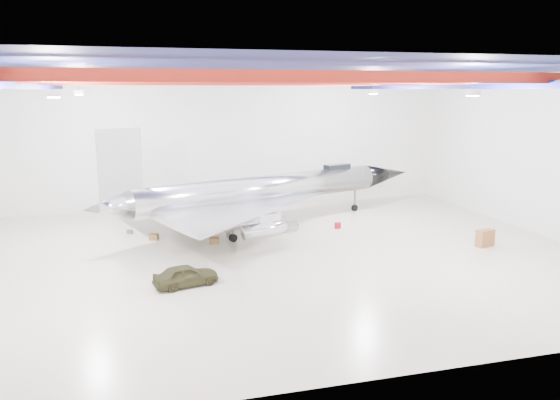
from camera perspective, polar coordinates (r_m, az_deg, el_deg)
name	(u,v)px	position (r m, az deg, el deg)	size (l,w,h in m)	color
floor	(257,256)	(33.09, -2.37, -5.89)	(40.00, 40.00, 0.00)	beige
wall_back	(217,142)	(46.54, -6.55, 6.01)	(40.00, 40.00, 0.00)	silver
wall_right	(545,155)	(41.15, 25.92, 4.23)	(30.00, 30.00, 0.00)	silver
ceiling	(256,69)	(31.60, -2.54, 13.51)	(40.00, 40.00, 0.00)	#0A0F38
ceiling_structure	(256,81)	(31.58, -2.53, 12.28)	(39.50, 29.50, 1.08)	maroon
jet_aircraft	(263,193)	(39.66, -1.81, 0.74)	(26.85, 20.14, 7.57)	silver
jeep	(186,275)	(28.50, -9.81, -7.77)	(1.33, 3.31, 1.13)	#333119
desk	(485,238)	(37.33, 20.63, -3.75)	(1.19, 0.59, 1.09)	brown
crate_ply	(154,237)	(37.49, -13.04, -3.78)	(0.58, 0.46, 0.41)	olive
toolbox_red	(244,227)	(39.43, -3.75, -2.82)	(0.44, 0.35, 0.31)	maroon
engine_drum	(229,234)	(37.52, -5.33, -3.53)	(0.43, 0.43, 0.39)	#59595B
parts_bin	(246,231)	(38.00, -3.55, -3.30)	(0.56, 0.44, 0.39)	olive
crate_small	(130,232)	(39.53, -15.43, -3.21)	(0.38, 0.30, 0.26)	#59595B
tool_chest	(338,225)	(39.74, 6.05, -2.66)	(0.47, 0.47, 0.42)	maroon
oil_barrel	(214,241)	(35.91, -6.90, -4.23)	(0.58, 0.46, 0.40)	olive
spares_box	(219,216)	(42.92, -6.43, -1.67)	(0.36, 0.36, 0.32)	#59595B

